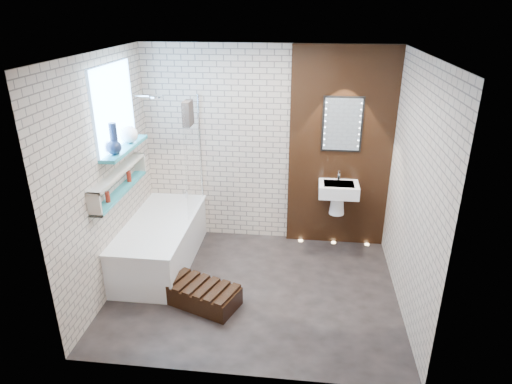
# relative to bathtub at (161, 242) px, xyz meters

# --- Properties ---
(ground) EXTENTS (3.20, 3.20, 0.00)m
(ground) POSITION_rel_bathtub_xyz_m (1.22, -0.45, -0.29)
(ground) COLOR black
(ground) RESTS_ON ground
(room_shell) EXTENTS (3.24, 3.20, 2.60)m
(room_shell) POSITION_rel_bathtub_xyz_m (1.22, -0.45, 1.01)
(room_shell) COLOR #BAA494
(room_shell) RESTS_ON ground
(walnut_panel) EXTENTS (1.30, 0.06, 2.60)m
(walnut_panel) POSITION_rel_bathtub_xyz_m (2.17, 0.82, 1.01)
(walnut_panel) COLOR black
(walnut_panel) RESTS_ON ground
(clerestory_window) EXTENTS (0.18, 1.00, 0.94)m
(clerestory_window) POSITION_rel_bathtub_xyz_m (-0.34, -0.10, 1.61)
(clerestory_window) COLOR #7FADE0
(clerestory_window) RESTS_ON room_shell
(display_niche) EXTENTS (0.14, 1.30, 0.26)m
(display_niche) POSITION_rel_bathtub_xyz_m (-0.31, -0.30, 0.91)
(display_niche) COLOR teal
(display_niche) RESTS_ON room_shell
(bathtub) EXTENTS (0.79, 1.74, 0.70)m
(bathtub) POSITION_rel_bathtub_xyz_m (0.00, 0.00, 0.00)
(bathtub) COLOR white
(bathtub) RESTS_ON ground
(bath_screen) EXTENTS (0.01, 0.78, 1.40)m
(bath_screen) POSITION_rel_bathtub_xyz_m (0.35, 0.44, 0.99)
(bath_screen) COLOR white
(bath_screen) RESTS_ON bathtub
(towel) EXTENTS (0.09, 0.22, 0.29)m
(towel) POSITION_rel_bathtub_xyz_m (0.35, 0.30, 1.56)
(towel) COLOR black
(towel) RESTS_ON bath_screen
(shower_head) EXTENTS (0.18, 0.18, 0.02)m
(shower_head) POSITION_rel_bathtub_xyz_m (-0.08, 0.50, 1.71)
(shower_head) COLOR silver
(shower_head) RESTS_ON room_shell
(washbasin) EXTENTS (0.50, 0.36, 0.58)m
(washbasin) POSITION_rel_bathtub_xyz_m (2.17, 0.62, 0.50)
(washbasin) COLOR white
(washbasin) RESTS_ON walnut_panel
(led_mirror) EXTENTS (0.50, 0.02, 0.70)m
(led_mirror) POSITION_rel_bathtub_xyz_m (2.17, 0.78, 1.36)
(led_mirror) COLOR black
(led_mirror) RESTS_ON walnut_panel
(walnut_step) EXTENTS (1.01, 0.72, 0.21)m
(walnut_step) POSITION_rel_bathtub_xyz_m (0.62, -0.75, -0.19)
(walnut_step) COLOR black
(walnut_step) RESTS_ON ground
(niche_bottles) EXTENTS (0.05, 0.65, 0.13)m
(niche_bottles) POSITION_rel_bathtub_xyz_m (-0.31, -0.30, 0.87)
(niche_bottles) COLOR maroon
(niche_bottles) RESTS_ON display_niche
(sill_vases) EXTENTS (0.20, 0.61, 0.34)m
(sill_vases) POSITION_rel_bathtub_xyz_m (-0.28, -0.15, 1.36)
(sill_vases) COLOR #15213C
(sill_vases) RESTS_ON clerestory_window
(floor_uplights) EXTENTS (0.96, 0.06, 0.01)m
(floor_uplights) POSITION_rel_bathtub_xyz_m (2.17, 0.75, -0.29)
(floor_uplights) COLOR #FFD899
(floor_uplights) RESTS_ON ground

